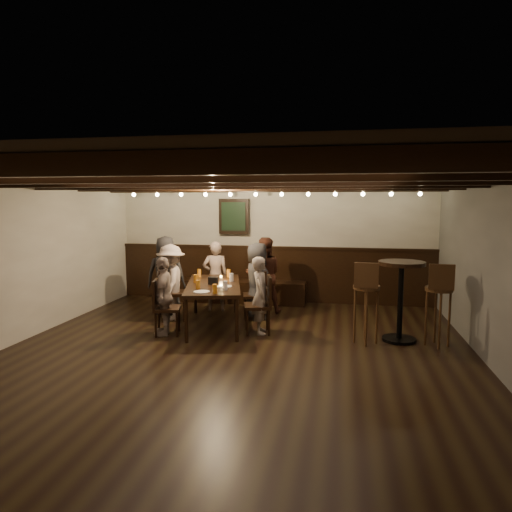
% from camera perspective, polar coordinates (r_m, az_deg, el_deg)
% --- Properties ---
extents(room, '(7.00, 7.00, 7.00)m').
position_cam_1_polar(room, '(8.20, -1.15, -0.05)').
color(room, black).
rests_on(room, ground).
extents(dining_table, '(1.29, 2.04, 0.71)m').
position_cam_1_polar(dining_table, '(7.56, -5.34, -3.91)').
color(dining_table, black).
rests_on(dining_table, floor).
extents(chair_left_near, '(0.55, 0.55, 0.99)m').
position_cam_1_polar(chair_left_near, '(8.13, -10.31, -5.74)').
color(chair_left_near, black).
rests_on(chair_left_near, floor).
extents(chair_left_far, '(0.48, 0.48, 0.86)m').
position_cam_1_polar(chair_left_far, '(7.27, -11.14, -7.59)').
color(chair_left_far, black).
rests_on(chair_left_far, floor).
extents(chair_right_near, '(0.48, 0.48, 0.87)m').
position_cam_1_polar(chair_right_near, '(8.09, -0.07, -5.97)').
color(chair_right_near, black).
rests_on(chair_right_near, floor).
extents(chair_right_far, '(0.50, 0.50, 0.91)m').
position_cam_1_polar(chair_right_far, '(7.21, 0.34, -7.46)').
color(chair_right_far, black).
rests_on(chair_right_far, floor).
extents(person_bench_left, '(0.79, 0.61, 1.43)m').
position_cam_1_polar(person_bench_left, '(8.51, -11.20, -2.35)').
color(person_bench_left, '#262528').
rests_on(person_bench_left, floor).
extents(person_bench_centre, '(0.54, 0.42, 1.32)m').
position_cam_1_polar(person_bench_centre, '(8.59, -5.09, -2.54)').
color(person_bench_centre, gray).
rests_on(person_bench_centre, floor).
extents(person_bench_right, '(0.79, 0.68, 1.40)m').
position_cam_1_polar(person_bench_right, '(8.46, 0.98, -2.39)').
color(person_bench_right, '#4D271A').
rests_on(person_bench_right, floor).
extents(person_left_near, '(0.68, 0.95, 1.32)m').
position_cam_1_polar(person_left_near, '(8.06, -10.57, -3.24)').
color(person_left_near, '#A6958D').
rests_on(person_left_near, floor).
extents(person_left_far, '(0.46, 0.77, 1.22)m').
position_cam_1_polar(person_left_far, '(7.20, -11.46, -4.92)').
color(person_left_far, gray).
rests_on(person_left_far, floor).
extents(person_right_near, '(0.57, 0.74, 1.34)m').
position_cam_1_polar(person_right_near, '(8.01, 0.15, -3.12)').
color(person_right_near, '#2B2C2E').
rests_on(person_right_near, floor).
extents(person_right_far, '(0.39, 0.50, 1.21)m').
position_cam_1_polar(person_right_far, '(7.14, 0.59, -4.91)').
color(person_right_far, gray).
rests_on(person_right_far, floor).
extents(pint_a, '(0.07, 0.07, 0.14)m').
position_cam_1_polar(pint_a, '(8.24, -7.12, -2.12)').
color(pint_a, '#BF7219').
rests_on(pint_a, dining_table).
extents(pint_b, '(0.07, 0.07, 0.14)m').
position_cam_1_polar(pint_b, '(8.17, -3.43, -2.16)').
color(pint_b, '#BF7219').
rests_on(pint_b, dining_table).
extents(pint_c, '(0.07, 0.07, 0.14)m').
position_cam_1_polar(pint_c, '(7.65, -7.57, -2.83)').
color(pint_c, '#BF7219').
rests_on(pint_c, dining_table).
extents(pint_d, '(0.07, 0.07, 0.14)m').
position_cam_1_polar(pint_d, '(7.73, -3.07, -2.68)').
color(pint_d, silver).
rests_on(pint_d, dining_table).
extents(pint_e, '(0.07, 0.07, 0.14)m').
position_cam_1_polar(pint_e, '(7.11, -7.25, -3.58)').
color(pint_e, '#BF7219').
rests_on(pint_e, dining_table).
extents(pint_f, '(0.07, 0.07, 0.14)m').
position_cam_1_polar(pint_f, '(6.99, -3.87, -3.71)').
color(pint_f, silver).
rests_on(pint_f, dining_table).
extents(pint_g, '(0.07, 0.07, 0.14)m').
position_cam_1_polar(pint_g, '(6.75, -5.16, -4.11)').
color(pint_g, '#BF7219').
rests_on(pint_g, dining_table).
extents(plate_near, '(0.24, 0.24, 0.01)m').
position_cam_1_polar(plate_near, '(6.87, -6.80, -4.47)').
color(plate_near, white).
rests_on(plate_near, dining_table).
extents(plate_far, '(0.24, 0.24, 0.01)m').
position_cam_1_polar(plate_far, '(7.25, -4.00, -3.83)').
color(plate_far, white).
rests_on(plate_far, dining_table).
extents(condiment_caddy, '(0.15, 0.10, 0.12)m').
position_cam_1_polar(condiment_caddy, '(7.49, -5.36, -3.09)').
color(condiment_caddy, black).
rests_on(condiment_caddy, dining_table).
extents(candle, '(0.05, 0.05, 0.05)m').
position_cam_1_polar(candle, '(7.84, -4.39, -2.89)').
color(candle, beige).
rests_on(candle, dining_table).
extents(high_top_table, '(0.67, 0.67, 1.19)m').
position_cam_1_polar(high_top_table, '(7.03, 17.65, -3.95)').
color(high_top_table, black).
rests_on(high_top_table, floor).
extents(bar_stool_left, '(0.38, 0.40, 1.21)m').
position_cam_1_polar(bar_stool_left, '(6.85, 13.57, -6.95)').
color(bar_stool_left, '#362011').
rests_on(bar_stool_left, floor).
extents(bar_stool_right, '(0.38, 0.40, 1.21)m').
position_cam_1_polar(bar_stool_right, '(7.03, 21.78, -6.91)').
color(bar_stool_right, '#362011').
rests_on(bar_stool_right, floor).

